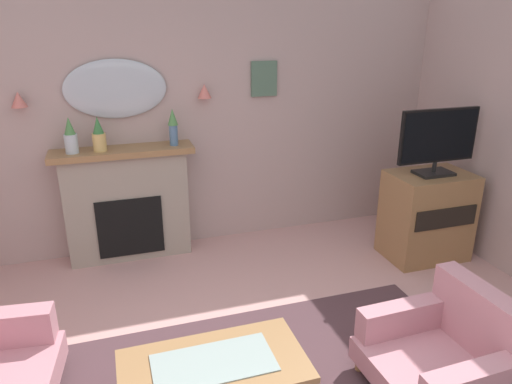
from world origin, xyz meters
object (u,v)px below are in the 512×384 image
object	(u,v)px
wall_sconce_left	(18,99)
tv_cabinet	(426,216)
wall_sconce_right	(204,91)
armchair_beside_couch	(448,351)
mantel_vase_right	(70,137)
wall_mirror	(116,89)
mantel_vase_left	(173,126)
tv_flatscreen	(438,140)
fireplace	(128,205)
framed_picture	(264,79)
mantel_vase_centre	(99,136)
coffee_table	(214,371)

from	to	relation	value
wall_sconce_left	tv_cabinet	world-z (taller)	wall_sconce_left
wall_sconce_left	wall_sconce_right	distance (m)	1.70
armchair_beside_couch	mantel_vase_right	bearing A→B (deg)	131.73
wall_mirror	tv_cabinet	world-z (taller)	wall_mirror
mantel_vase_left	tv_flatscreen	bearing A→B (deg)	-20.95
mantel_vase_left	tv_cabinet	bearing A→B (deg)	-20.51
wall_sconce_right	armchair_beside_couch	distance (m)	3.17
fireplace	framed_picture	bearing A→B (deg)	5.77
wall_sconce_left	framed_picture	xyz separation A→B (m)	(2.35, 0.06, 0.09)
mantel_vase_centre	coffee_table	world-z (taller)	mantel_vase_centre
wall_mirror	mantel_vase_centre	bearing A→B (deg)	-139.64
fireplace	mantel_vase_centre	bearing A→B (deg)	-171.94
mantel_vase_left	armchair_beside_couch	xyz separation A→B (m)	(1.34, -2.57, -1.05)
framed_picture	tv_flatscreen	distance (m)	1.85
fireplace	tv_flatscreen	world-z (taller)	tv_flatscreen
wall_mirror	tv_flatscreen	bearing A→B (deg)	-20.58
wall_mirror	framed_picture	world-z (taller)	wall_mirror
mantel_vase_right	wall_mirror	distance (m)	0.62
wall_sconce_right	tv_cabinet	distance (m)	2.59
mantel_vase_centre	mantel_vase_left	xyz separation A→B (m)	(0.70, 0.00, 0.05)
wall_mirror	coffee_table	world-z (taller)	wall_mirror
wall_sconce_right	tv_flatscreen	world-z (taller)	wall_sconce_right
fireplace	tv_cabinet	distance (m)	3.04
armchair_beside_couch	tv_cabinet	world-z (taller)	tv_cabinet
wall_mirror	framed_picture	distance (m)	1.50
mantel_vase_centre	wall_mirror	bearing A→B (deg)	40.36
armchair_beside_couch	coffee_table	bearing A→B (deg)	172.43
fireplace	wall_sconce_right	xyz separation A→B (m)	(0.85, 0.09, 1.09)
coffee_table	fireplace	bearing A→B (deg)	97.84
mantel_vase_left	coffee_table	size ratio (longest dim) A/B	0.33
wall_sconce_left	wall_sconce_right	size ratio (longest dim) A/B	1.00
wall_sconce_left	framed_picture	size ratio (longest dim) A/B	0.39
armchair_beside_couch	wall_mirror	bearing A→B (deg)	123.92
mantel_vase_left	wall_mirror	distance (m)	0.63
tv_cabinet	wall_sconce_left	bearing A→B (deg)	164.82
mantel_vase_centre	tv_cabinet	world-z (taller)	mantel_vase_centre
coffee_table	armchair_beside_couch	distance (m)	1.53
wall_sconce_left	wall_mirror	bearing A→B (deg)	3.37
framed_picture	coffee_table	world-z (taller)	framed_picture
framed_picture	tv_cabinet	world-z (taller)	framed_picture
armchair_beside_couch	tv_flatscreen	distance (m)	2.18
framed_picture	mantel_vase_left	bearing A→B (deg)	-169.80
fireplace	coffee_table	xyz separation A→B (m)	(0.33, -2.40, -0.19)
wall_sconce_right	mantel_vase_left	bearing A→B (deg)	-161.08
mantel_vase_right	mantel_vase_left	world-z (taller)	mantel_vase_left
framed_picture	coffee_table	bearing A→B (deg)	-114.62
mantel_vase_centre	tv_cabinet	xyz separation A→B (m)	(3.10, -0.90, -0.86)
coffee_table	armchair_beside_couch	world-z (taller)	armchair_beside_couch
mantel_vase_left	wall_mirror	world-z (taller)	wall_mirror
mantel_vase_left	armchair_beside_couch	size ratio (longest dim) A/B	0.43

